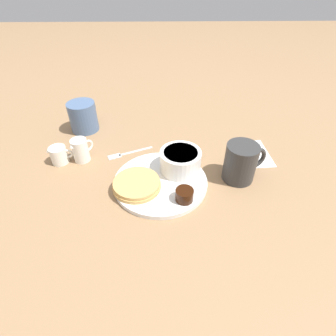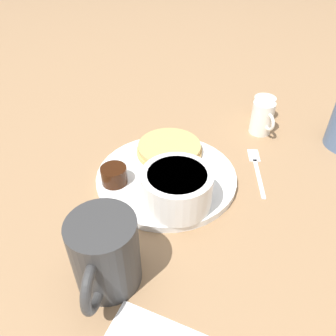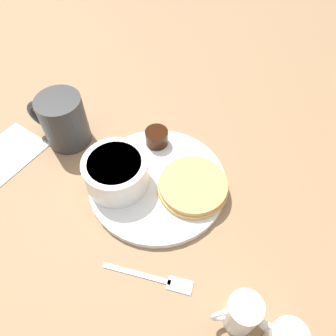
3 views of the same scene
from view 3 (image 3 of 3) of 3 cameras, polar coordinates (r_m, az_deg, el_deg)
ground_plane at (r=0.57m, az=-1.77°, el=-2.91°), size 4.00×4.00×0.00m
plate at (r=0.56m, az=-1.78°, el=-2.58°), size 0.24×0.24×0.01m
pancake_stack at (r=0.54m, az=4.39°, el=-3.17°), size 0.12×0.12×0.02m
bowl at (r=0.54m, az=-9.04°, el=-0.65°), size 0.11×0.11×0.06m
syrup_cup at (r=0.60m, az=-1.99°, el=5.38°), size 0.04×0.04×0.03m
butter_ramekin at (r=0.56m, az=-10.36°, el=-0.51°), size 0.05×0.05×0.04m
coffee_mug at (r=0.63m, az=-17.84°, el=7.90°), size 0.08×0.11×0.10m
creamer_pitcher_near at (r=0.46m, az=12.63°, el=-23.41°), size 0.05×0.05×0.07m
fork at (r=0.50m, az=-1.74°, el=-18.80°), size 0.06×0.13×0.00m
napkin at (r=0.68m, az=-26.48°, el=2.06°), size 0.14×0.11×0.00m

